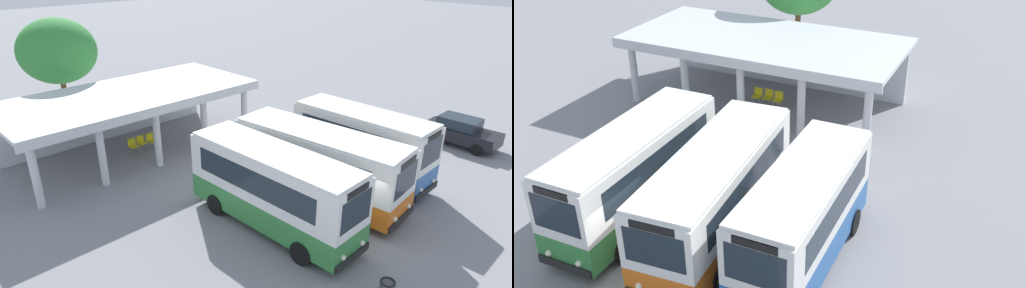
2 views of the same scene
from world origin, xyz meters
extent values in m
plane|color=gray|center=(0.00, 0.00, 0.00)|extent=(180.00, 180.00, 0.00)
cylinder|color=black|center=(-0.78, -0.01, 0.45)|extent=(0.23, 0.90, 0.90)
cylinder|color=black|center=(-2.78, -0.04, 0.45)|extent=(0.23, 0.90, 0.90)
cylinder|color=black|center=(-0.85, 4.67, 0.45)|extent=(0.23, 0.90, 0.90)
cylinder|color=black|center=(-2.86, 4.64, 0.45)|extent=(0.23, 0.90, 0.90)
cube|color=#337F3D|center=(-1.82, 2.32, 0.91)|extent=(2.23, 7.58, 1.05)
cube|color=white|center=(-1.82, 2.32, 2.34)|extent=(2.23, 7.58, 1.81)
cube|color=white|center=(-1.82, 2.32, 3.30)|extent=(2.16, 7.36, 0.12)
cube|color=black|center=(-1.76, -1.49, 0.52)|extent=(2.00, 0.13, 0.28)
cube|color=#1E2833|center=(-1.76, -1.44, 2.39)|extent=(1.73, 0.08, 1.18)
cube|color=black|center=(-1.76, -1.44, 3.12)|extent=(1.26, 0.07, 0.24)
cube|color=#1E2833|center=(-0.78, 2.43, 2.39)|extent=(0.14, 6.04, 1.00)
cube|color=#1E2833|center=(-2.86, 2.40, 2.39)|extent=(0.14, 6.04, 1.00)
sphere|color=#EAEACC|center=(-1.18, -1.47, 0.83)|extent=(0.20, 0.20, 0.20)
sphere|color=#EAEACC|center=(-2.34, -1.49, 0.83)|extent=(0.20, 0.20, 0.20)
cylinder|color=black|center=(2.62, 0.18, 0.45)|extent=(0.30, 0.92, 0.90)
cylinder|color=black|center=(0.43, -0.01, 0.45)|extent=(0.30, 0.92, 0.90)
cylinder|color=black|center=(2.19, 5.07, 0.45)|extent=(0.30, 0.92, 0.90)
cylinder|color=black|center=(0.00, 4.88, 0.45)|extent=(0.30, 0.92, 0.90)
cube|color=orange|center=(1.31, 2.53, 0.86)|extent=(2.97, 8.09, 0.96)
cube|color=white|center=(1.31, 2.53, 2.22)|extent=(2.97, 8.09, 1.76)
cube|color=white|center=(1.31, 2.53, 3.16)|extent=(2.88, 7.84, 0.12)
cube|color=black|center=(1.65, -1.44, 0.52)|extent=(2.19, 0.29, 0.28)
cube|color=#1E2833|center=(1.65, -1.40, 2.27)|extent=(1.88, 0.21, 1.15)
cube|color=black|center=(1.65, -1.40, 2.98)|extent=(1.38, 0.17, 0.24)
cube|color=#1E2833|center=(2.44, 2.73, 2.27)|extent=(0.59, 6.31, 0.97)
cube|color=#1E2833|center=(0.17, 2.53, 2.27)|extent=(0.59, 6.31, 0.97)
sphere|color=#EAEACC|center=(2.28, -1.38, 0.83)|extent=(0.20, 0.20, 0.20)
sphere|color=#EAEACC|center=(1.02, -1.49, 0.83)|extent=(0.20, 0.20, 0.20)
cylinder|color=black|center=(5.49, 0.27, 0.45)|extent=(0.23, 0.90, 0.90)
cylinder|color=black|center=(3.45, 0.24, 0.45)|extent=(0.23, 0.90, 0.90)
cylinder|color=black|center=(5.43, 4.53, 0.45)|extent=(0.23, 0.90, 0.90)
cylinder|color=black|center=(3.38, 4.50, 0.45)|extent=(0.23, 0.90, 0.90)
cube|color=#23569E|center=(4.44, 2.39, 0.93)|extent=(2.25, 6.90, 1.10)
cube|color=silver|center=(4.44, 2.39, 2.37)|extent=(2.25, 6.90, 1.78)
cube|color=silver|center=(4.44, 2.39, 3.32)|extent=(2.18, 6.69, 0.12)
cube|color=black|center=(4.49, -1.08, 0.52)|extent=(2.04, 0.13, 0.28)
cube|color=#1E2833|center=(4.49, -1.03, 2.42)|extent=(1.76, 0.08, 1.15)
cube|color=black|center=(4.49, -1.03, 3.14)|extent=(1.29, 0.07, 0.24)
cube|color=#1E2833|center=(5.50, 2.50, 2.42)|extent=(0.12, 5.50, 0.98)
cube|color=#1E2833|center=(3.37, 2.47, 2.42)|extent=(0.12, 5.50, 0.98)
sphere|color=#EAEACC|center=(5.08, -1.06, 0.83)|extent=(0.20, 0.20, 0.20)
sphere|color=#EAEACC|center=(3.90, -1.08, 0.83)|extent=(0.20, 0.20, 0.20)
cylinder|color=black|center=(12.82, -0.71, 0.32)|extent=(0.18, 0.64, 0.64)
cylinder|color=black|center=(11.16, -0.70, 0.32)|extent=(0.18, 0.64, 0.64)
cylinder|color=black|center=(12.83, 1.82, 0.32)|extent=(0.18, 0.64, 0.64)
cylinder|color=black|center=(11.17, 1.82, 0.32)|extent=(0.18, 0.64, 0.64)
cube|color=black|center=(12.00, 0.56, 0.67)|extent=(1.77, 4.08, 0.70)
cube|color=#1E2833|center=(12.00, 0.76, 1.32)|extent=(1.50, 2.12, 0.60)
cylinder|color=silver|center=(-8.00, 10.35, 1.60)|extent=(0.36, 0.36, 3.20)
cylinder|color=silver|center=(-4.99, 10.35, 1.60)|extent=(0.36, 0.36, 3.20)
cylinder|color=silver|center=(-1.98, 10.35, 1.60)|extent=(0.36, 0.36, 3.20)
cylinder|color=silver|center=(1.03, 10.35, 1.60)|extent=(0.36, 0.36, 3.20)
cylinder|color=silver|center=(4.04, 10.35, 1.60)|extent=(0.36, 0.36, 3.20)
cube|color=silver|center=(-1.98, 15.72, 1.60)|extent=(12.85, 0.20, 3.20)
cube|color=silver|center=(-1.98, 12.93, 3.30)|extent=(13.35, 6.27, 0.20)
cube|color=silver|center=(-1.98, 9.85, 3.06)|extent=(13.35, 0.10, 0.28)
cylinder|color=slate|center=(-2.06, 12.32, 0.22)|extent=(0.03, 0.03, 0.44)
cylinder|color=slate|center=(-2.41, 12.32, 0.22)|extent=(0.03, 0.03, 0.44)
cylinder|color=slate|center=(-2.06, 12.67, 0.22)|extent=(0.03, 0.03, 0.44)
cylinder|color=slate|center=(-2.41, 12.67, 0.22)|extent=(0.03, 0.03, 0.44)
cube|color=yellow|center=(-2.24, 12.50, 0.46)|extent=(0.44, 0.44, 0.04)
cube|color=yellow|center=(-2.24, 12.70, 0.66)|extent=(0.44, 0.04, 0.40)
cylinder|color=slate|center=(-1.49, 12.38, 0.22)|extent=(0.03, 0.03, 0.44)
cylinder|color=slate|center=(-1.84, 12.38, 0.22)|extent=(0.03, 0.03, 0.44)
cylinder|color=slate|center=(-1.49, 12.74, 0.22)|extent=(0.03, 0.03, 0.44)
cylinder|color=slate|center=(-1.85, 12.74, 0.22)|extent=(0.03, 0.03, 0.44)
cube|color=yellow|center=(-1.67, 12.56, 0.46)|extent=(0.44, 0.44, 0.04)
cube|color=yellow|center=(-1.67, 12.76, 0.66)|extent=(0.44, 0.04, 0.40)
cylinder|color=slate|center=(-0.93, 12.34, 0.22)|extent=(0.03, 0.03, 0.44)
cylinder|color=slate|center=(-1.28, 12.34, 0.22)|extent=(0.03, 0.03, 0.44)
cylinder|color=slate|center=(-0.93, 12.69, 0.22)|extent=(0.03, 0.03, 0.44)
cylinder|color=slate|center=(-1.28, 12.69, 0.22)|extent=(0.03, 0.03, 0.44)
cube|color=yellow|center=(-1.10, 12.51, 0.46)|extent=(0.44, 0.44, 0.04)
cube|color=yellow|center=(-1.10, 12.71, 0.66)|extent=(0.44, 0.04, 0.40)
cylinder|color=brown|center=(-2.94, 19.33, 1.53)|extent=(0.32, 0.32, 3.07)
ellipsoid|color=#338438|center=(-2.94, 19.33, 4.80)|extent=(4.61, 4.61, 3.92)
torus|color=black|center=(-2.36, -3.19, 0.87)|extent=(0.49, 0.49, 0.06)
camera|label=1|loc=(-12.83, -8.13, 10.23)|focal=31.00mm
camera|label=2|loc=(9.63, -10.99, 12.11)|focal=40.25mm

